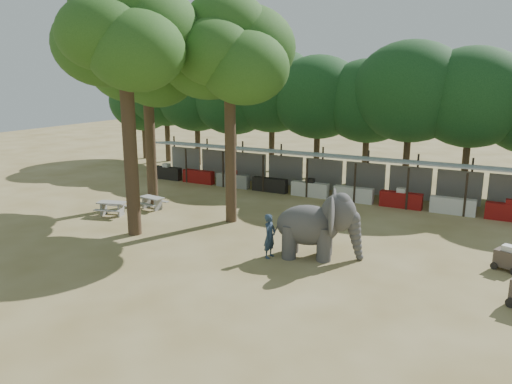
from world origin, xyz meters
The scene contains 11 objects.
ground centered at (0.00, 0.00, 0.00)m, with size 100.00×100.00×0.00m, color brown.
vendor_stalls centered at (0.00, 13.84, 1.18)m, with size 28.00×2.99×2.80m.
yard_tree_left centered at (-9.13, 7.19, 8.20)m, with size 7.10×6.90×11.02m.
yard_tree_center centered at (-6.13, 2.19, 9.21)m, with size 7.10×6.90×12.04m.
yard_tree_back centered at (-3.13, 6.19, 8.54)m, with size 7.10×6.90×11.36m.
backdrop_trees centered at (0.00, 19.00, 5.51)m, with size 46.46×5.95×8.33m.
elephant centered at (2.88, 3.24, 1.41)m, with size 3.80×2.78×2.82m.
handler centered at (1.12, 2.26, 0.94)m, with size 0.67×0.45×1.87m, color #26384C.
picnic_table_near centered at (-9.23, 3.87, 0.50)m, with size 1.85×1.74×0.76m.
picnic_table_far centered at (-8.18, 5.93, 0.46)m, with size 1.56×1.43×0.70m.
cart_back centered at (9.97, 5.38, 0.50)m, with size 1.21×1.00×1.01m.
Camera 1 is at (9.91, -15.42, 7.54)m, focal length 35.00 mm.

